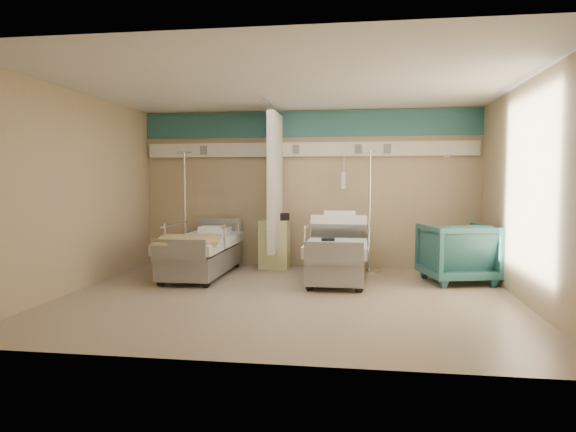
{
  "coord_description": "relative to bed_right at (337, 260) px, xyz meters",
  "views": [
    {
      "loc": [
        0.98,
        -6.67,
        1.55
      ],
      "look_at": [
        -0.08,
        0.6,
        1.04
      ],
      "focal_mm": 32.0,
      "sensor_mm": 36.0,
      "label": 1
    }
  ],
  "objects": [
    {
      "name": "ground",
      "position": [
        -0.6,
        -1.3,
        -0.32
      ],
      "size": [
        6.0,
        5.0,
        0.0
      ],
      "primitive_type": "cube",
      "color": "gray",
      "rests_on": "ground"
    },
    {
      "name": "bedside_cabinet",
      "position": [
        -1.15,
        0.9,
        0.11
      ],
      "size": [
        0.5,
        0.48,
        0.85
      ],
      "primitive_type": "cube",
      "color": "#D6D486",
      "rests_on": "ground"
    },
    {
      "name": "white_cup",
      "position": [
        -1.21,
        0.87,
        0.6
      ],
      "size": [
        0.13,
        0.13,
        0.14
      ],
      "primitive_type": "cylinder",
      "rotation": [
        0.0,
        0.0,
        0.4
      ],
      "color": "white",
      "rests_on": "bedside_cabinet"
    },
    {
      "name": "toiletry_bag",
      "position": [
        -1.02,
        0.91,
        0.6
      ],
      "size": [
        0.27,
        0.22,
        0.13
      ],
      "primitive_type": "cube",
      "rotation": [
        0.0,
        0.0,
        0.33
      ],
      "color": "black",
      "rests_on": "bedside_cabinet"
    },
    {
      "name": "tan_blanket",
      "position": [
        -2.25,
        -0.46,
        0.34
      ],
      "size": [
        1.18,
        1.36,
        0.04
      ],
      "primitive_type": "cube",
      "rotation": [
        0.0,
        0.0,
        0.24
      ],
      "color": "tan",
      "rests_on": "bed_left"
    },
    {
      "name": "visitor_armchair",
      "position": [
        1.81,
        0.04,
        0.14
      ],
      "size": [
        1.19,
        1.21,
        0.91
      ],
      "primitive_type": "imported",
      "rotation": [
        0.0,
        0.0,
        3.39
      ],
      "color": "#205050",
      "rests_on": "ground"
    },
    {
      "name": "iv_stand_right",
      "position": [
        0.5,
        0.78,
        0.11
      ],
      "size": [
        0.37,
        0.37,
        2.05
      ],
      "rotation": [
        0.0,
        0.0,
        -0.15
      ],
      "color": "silver",
      "rests_on": "ground"
    },
    {
      "name": "bed_right",
      "position": [
        0.0,
        0.0,
        0.0
      ],
      "size": [
        1.0,
        2.16,
        0.63
      ],
      "primitive_type": null,
      "color": "silver",
      "rests_on": "ground"
    },
    {
      "name": "bed_left",
      "position": [
        -2.2,
        0.0,
        0.0
      ],
      "size": [
        1.0,
        2.16,
        0.63
      ],
      "primitive_type": null,
      "color": "silver",
      "rests_on": "ground"
    },
    {
      "name": "room_walls",
      "position": [
        -0.63,
        -1.05,
        1.55
      ],
      "size": [
        6.04,
        5.04,
        2.82
      ],
      "color": "tan",
      "rests_on": "ground"
    },
    {
      "name": "call_remote",
      "position": [
        -0.14,
        -0.21,
        0.34
      ],
      "size": [
        0.21,
        0.12,
        0.04
      ],
      "primitive_type": "cube",
      "rotation": [
        0.0,
        0.0,
        0.16
      ],
      "color": "black",
      "rests_on": "bed_right"
    },
    {
      "name": "iv_stand_left",
      "position": [
        -2.72,
        0.7,
        0.11
      ],
      "size": [
        0.37,
        0.37,
        2.06
      ],
      "rotation": [
        0.0,
        0.0,
        0.02
      ],
      "color": "silver",
      "rests_on": "ground"
    },
    {
      "name": "waffle_blanket",
      "position": [
        1.79,
        0.03,
        0.63
      ],
      "size": [
        0.7,
        0.66,
        0.06
      ],
      "primitive_type": "cube",
      "rotation": [
        0.0,
        0.0,
        3.54
      ],
      "color": "silver",
      "rests_on": "visitor_armchair"
    }
  ]
}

